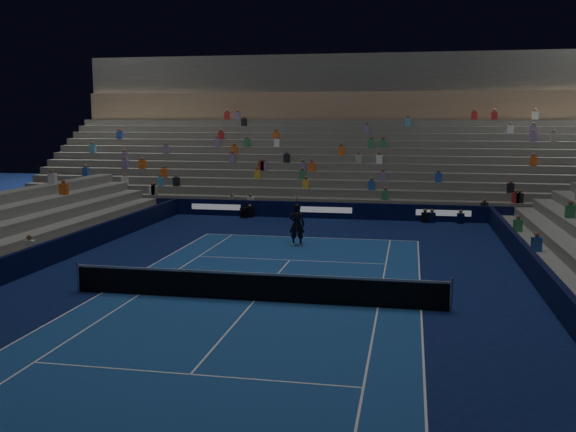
# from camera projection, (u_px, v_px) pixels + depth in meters

# --- Properties ---
(ground) EXTENTS (90.00, 90.00, 0.00)m
(ground) POSITION_uv_depth(u_px,v_px,m) (254.00, 301.00, 21.57)
(ground) COLOR #0B1747
(ground) RESTS_ON ground
(court_surface) EXTENTS (10.97, 23.77, 0.01)m
(court_surface) POSITION_uv_depth(u_px,v_px,m) (254.00, 301.00, 21.57)
(court_surface) COLOR navy
(court_surface) RESTS_ON ground
(sponsor_barrier_far) EXTENTS (44.00, 0.25, 1.00)m
(sponsor_barrier_far) POSITION_uv_depth(u_px,v_px,m) (326.00, 210.00, 39.46)
(sponsor_barrier_far) COLOR black
(sponsor_barrier_far) RESTS_ON ground
(sponsor_barrier_east) EXTENTS (0.25, 37.00, 1.00)m
(sponsor_barrier_east) POSITION_uv_depth(u_px,v_px,m) (562.00, 302.00, 19.69)
(sponsor_barrier_east) COLOR black
(sponsor_barrier_east) RESTS_ON ground
(grandstand_main) EXTENTS (44.00, 15.20, 11.20)m
(grandstand_main) POSITION_uv_depth(u_px,v_px,m) (343.00, 155.00, 48.16)
(grandstand_main) COLOR #5E5E5A
(grandstand_main) RESTS_ON ground
(tennis_net) EXTENTS (12.90, 0.10, 1.10)m
(tennis_net) POSITION_uv_depth(u_px,v_px,m) (254.00, 286.00, 21.49)
(tennis_net) COLOR #B2B2B7
(tennis_net) RESTS_ON ground
(tennis_player) EXTENTS (0.77, 0.52, 2.06)m
(tennis_player) POSITION_uv_depth(u_px,v_px,m) (297.00, 224.00, 30.90)
(tennis_player) COLOR black
(tennis_player) RESTS_ON ground
(broadcast_camera) EXTENTS (0.62, 1.00, 0.63)m
(broadcast_camera) POSITION_uv_depth(u_px,v_px,m) (245.00, 212.00, 39.83)
(broadcast_camera) COLOR black
(broadcast_camera) RESTS_ON ground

